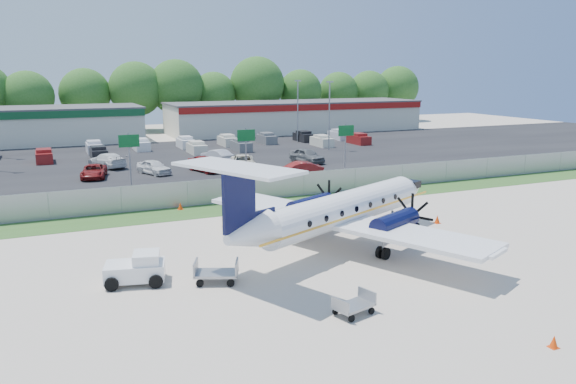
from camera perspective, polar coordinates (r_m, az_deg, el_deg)
name	(u,v)px	position (r m, az deg, el deg)	size (l,w,h in m)	color
ground	(329,249)	(33.47, 4.15, -5.84)	(170.00, 170.00, 0.00)	beige
grass_verge	(257,206)	(44.03, -3.14, -1.41)	(170.00, 4.00, 0.02)	#2D561E
access_road	(230,189)	(50.49, -5.94, 0.30)	(170.00, 8.00, 0.02)	black
parking_lot	(177,157)	(70.49, -11.20, 3.51)	(170.00, 32.00, 0.02)	black
perimeter_fence	(248,189)	(45.65, -4.04, 0.34)	(120.00, 0.06, 1.99)	gray
building_east	(295,116)	(99.26, 0.77, 7.70)	(44.40, 12.40, 5.24)	silver
sign_left	(129,149)	(51.92, -15.82, 4.27)	(1.80, 0.26, 5.00)	gray
sign_mid	(246,142)	(54.50, -4.27, 5.05)	(1.80, 0.26, 5.00)	gray
sign_right	(346,137)	(59.05, 5.89, 5.56)	(1.80, 0.26, 5.00)	gray
light_pole_ne	(329,111)	(74.96, 4.22, 8.22)	(0.90, 0.35, 9.09)	gray
light_pole_se	(298,107)	(83.91, 0.99, 8.67)	(0.90, 0.35, 9.09)	gray
tree_line	(134,131)	(103.71, -15.36, 6.01)	(112.00, 6.00, 14.00)	#27591A
aircraft	(340,210)	(33.33, 5.31, -1.82)	(19.11, 18.53, 5.96)	white
pushback_tug	(138,269)	(29.06, -15.02, -7.52)	(3.20, 2.63, 1.55)	white
baggage_cart_near	(354,305)	(24.89, 6.68, -11.35)	(1.98, 1.49, 0.92)	gray
baggage_cart_far	(216,273)	(28.41, -7.29, -8.12)	(2.48, 2.02, 1.13)	gray
cone_nose	(437,219)	(40.29, 14.92, -2.71)	(0.41, 0.41, 0.58)	#E03A07
cone_port_wing	(554,342)	(24.32, 25.39, -13.59)	(0.35, 0.35, 0.50)	#E03A07
cone_starboard_wing	(180,206)	(43.54, -10.88, -1.42)	(0.40, 0.40, 0.57)	#E03A07
road_car_west	(14,214)	(46.10, -26.06, -2.05)	(2.21, 4.80, 1.33)	silver
road_car_mid	(297,179)	(54.95, 0.93, 1.32)	(1.77, 5.08, 1.67)	maroon
road_car_east	(438,173)	(60.19, 15.02, 1.86)	(1.82, 4.48, 1.30)	#595B5E
parked_car_a	(94,178)	(58.65, -19.08, 1.34)	(2.23, 4.84, 1.35)	maroon
parked_car_b	(154,174)	(59.17, -13.43, 1.77)	(1.76, 4.38, 1.49)	silver
parked_car_c	(206,172)	(59.73, -8.36, 2.07)	(2.00, 4.96, 1.69)	maroon
parked_car_d	(243,169)	(60.82, -4.57, 2.34)	(2.53, 5.48, 1.52)	beige
parked_car_e	(307,163)	(64.84, 1.93, 2.98)	(2.00, 4.96, 1.69)	#595B5E
parked_car_f	(108,168)	(64.69, -17.86, 2.38)	(2.25, 5.53, 1.60)	silver
parked_car_g	(217,162)	(65.68, -7.23, 3.01)	(1.61, 4.61, 1.52)	silver
far_parking_rows	(169,152)	(75.34, -12.03, 4.01)	(56.00, 10.00, 1.60)	gray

